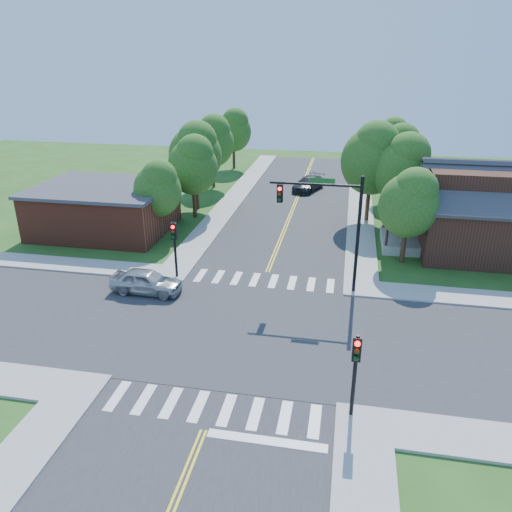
% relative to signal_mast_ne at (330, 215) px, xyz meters
% --- Properties ---
extents(ground, '(100.00, 100.00, 0.00)m').
position_rel_signal_mast_ne_xyz_m(ground, '(-3.91, -5.59, -4.85)').
color(ground, '#284D18').
rests_on(ground, ground).
extents(road_ns, '(10.00, 90.00, 0.04)m').
position_rel_signal_mast_ne_xyz_m(road_ns, '(-3.91, -5.59, -4.83)').
color(road_ns, '#2D2D30').
rests_on(road_ns, ground).
extents(road_ew, '(90.00, 10.00, 0.04)m').
position_rel_signal_mast_ne_xyz_m(road_ew, '(-3.91, -5.59, -4.83)').
color(road_ew, '#2D2D30').
rests_on(road_ew, ground).
extents(intersection_patch, '(10.20, 10.20, 0.06)m').
position_rel_signal_mast_ne_xyz_m(intersection_patch, '(-3.91, -5.59, -4.85)').
color(intersection_patch, '#2D2D30').
rests_on(intersection_patch, ground).
extents(sidewalk_ne, '(40.00, 40.00, 0.14)m').
position_rel_signal_mast_ne_xyz_m(sidewalk_ne, '(11.90, 10.23, -4.78)').
color(sidewalk_ne, '#9E9B93').
rests_on(sidewalk_ne, ground).
extents(sidewalk_nw, '(40.00, 40.00, 0.14)m').
position_rel_signal_mast_ne_xyz_m(sidewalk_nw, '(-19.73, 10.23, -4.78)').
color(sidewalk_nw, '#9E9B93').
rests_on(sidewalk_nw, ground).
extents(crosswalk_north, '(8.85, 2.00, 0.01)m').
position_rel_signal_mast_ne_xyz_m(crosswalk_north, '(-3.91, 0.61, -4.80)').
color(crosswalk_north, white).
rests_on(crosswalk_north, ground).
extents(crosswalk_south, '(8.85, 2.00, 0.01)m').
position_rel_signal_mast_ne_xyz_m(crosswalk_south, '(-3.91, -11.79, -4.80)').
color(crosswalk_south, white).
rests_on(crosswalk_south, ground).
extents(centerline, '(0.30, 90.00, 0.01)m').
position_rel_signal_mast_ne_xyz_m(centerline, '(-3.91, -5.59, -4.80)').
color(centerline, yellow).
rests_on(centerline, ground).
extents(stop_bar, '(4.60, 0.45, 0.09)m').
position_rel_signal_mast_ne_xyz_m(stop_bar, '(-1.41, -13.19, -4.85)').
color(stop_bar, white).
rests_on(stop_bar, ground).
extents(signal_mast_ne, '(5.30, 0.42, 7.20)m').
position_rel_signal_mast_ne_xyz_m(signal_mast_ne, '(0.00, 0.00, 0.00)').
color(signal_mast_ne, black).
rests_on(signal_mast_ne, ground).
extents(signal_pole_se, '(0.34, 0.42, 3.80)m').
position_rel_signal_mast_ne_xyz_m(signal_pole_se, '(1.69, -11.21, -2.19)').
color(signal_pole_se, black).
rests_on(signal_pole_se, ground).
extents(signal_pole_nw, '(0.34, 0.42, 3.80)m').
position_rel_signal_mast_ne_xyz_m(signal_pole_nw, '(-9.51, -0.01, -2.19)').
color(signal_pole_nw, black).
rests_on(signal_pole_nw, ground).
extents(house_ne, '(13.05, 8.80, 7.11)m').
position_rel_signal_mast_ne_xyz_m(house_ne, '(11.19, 8.65, -1.52)').
color(house_ne, '#341A12').
rests_on(house_ne, ground).
extents(building_nw, '(10.40, 8.40, 3.73)m').
position_rel_signal_mast_ne_xyz_m(building_nw, '(-18.11, 7.61, -2.97)').
color(building_nw, brown).
rests_on(building_nw, ground).
extents(tree_e_a, '(3.94, 3.75, 6.70)m').
position_rel_signal_mast_ne_xyz_m(tree_e_a, '(5.02, 5.31, -0.46)').
color(tree_e_a, '#382314').
rests_on(tree_e_a, ground).
extents(tree_e_b, '(4.62, 4.39, 7.86)m').
position_rel_signal_mast_ne_xyz_m(tree_e_b, '(5.11, 12.50, 0.30)').
color(tree_e_b, '#382314').
rests_on(tree_e_b, ground).
extents(tree_e_c, '(4.37, 4.15, 7.43)m').
position_rel_signal_mast_ne_xyz_m(tree_e_c, '(5.35, 20.70, 0.02)').
color(tree_e_c, '#382314').
rests_on(tree_e_c, ground).
extents(tree_e_d, '(4.07, 3.87, 6.92)m').
position_rel_signal_mast_ne_xyz_m(tree_e_d, '(5.21, 29.31, -0.32)').
color(tree_e_d, '#382314').
rests_on(tree_e_d, ground).
extents(tree_w_a, '(3.63, 3.45, 6.17)m').
position_rel_signal_mast_ne_xyz_m(tree_w_a, '(-13.12, 6.88, -0.81)').
color(tree_w_a, '#382314').
rests_on(tree_w_a, ground).
extents(tree_w_b, '(4.71, 4.48, 8.01)m').
position_rel_signal_mast_ne_xyz_m(tree_w_b, '(-12.48, 14.63, 0.40)').
color(tree_w_b, '#382314').
rests_on(tree_w_b, ground).
extents(tree_w_c, '(4.49, 4.27, 7.63)m').
position_rel_signal_mast_ne_xyz_m(tree_w_c, '(-13.06, 22.36, 0.15)').
color(tree_w_c, '#382314').
rests_on(tree_w_c, ground).
extents(tree_w_d, '(4.27, 4.06, 7.26)m').
position_rel_signal_mast_ne_xyz_m(tree_w_d, '(-12.95, 31.52, -0.09)').
color(tree_w_d, '#382314').
rests_on(tree_w_d, ground).
extents(tree_house, '(5.00, 4.75, 8.49)m').
position_rel_signal_mast_ne_xyz_m(tree_house, '(2.74, 13.81, 0.72)').
color(tree_house, '#382314').
rests_on(tree_house, ground).
extents(tree_bldg, '(4.25, 4.04, 7.23)m').
position_rel_signal_mast_ne_xyz_m(tree_bldg, '(-12.01, 12.26, -0.12)').
color(tree_bldg, '#382314').
rests_on(tree_bldg, ground).
extents(car_silver, '(2.08, 4.46, 1.47)m').
position_rel_signal_mast_ne_xyz_m(car_silver, '(-10.60, -2.34, -4.11)').
color(car_silver, '#B4B7BB').
rests_on(car_silver, ground).
extents(car_dgrey, '(4.94, 6.02, 1.40)m').
position_rel_signal_mast_ne_xyz_m(car_dgrey, '(-3.13, 22.91, -4.15)').
color(car_dgrey, '#282A2D').
rests_on(car_dgrey, ground).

